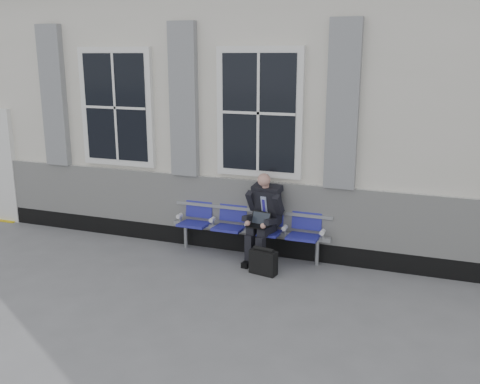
% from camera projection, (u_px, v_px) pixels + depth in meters
% --- Properties ---
extents(ground, '(70.00, 70.00, 0.00)m').
position_uv_depth(ground, '(201.00, 285.00, 7.39)').
color(ground, slate).
rests_on(ground, ground).
extents(station_building, '(14.40, 4.40, 4.49)m').
position_uv_depth(station_building, '(275.00, 103.00, 10.00)').
color(station_building, silver).
rests_on(station_building, ground).
extents(bench, '(2.60, 0.47, 0.91)m').
position_uv_depth(bench, '(249.00, 222.00, 8.37)').
color(bench, '#9EA0A3').
rests_on(bench, ground).
extents(businessman, '(0.58, 0.78, 1.38)m').
position_uv_depth(businessman, '(264.00, 214.00, 8.11)').
color(businessman, black).
rests_on(businessman, ground).
extents(briefcase, '(0.42, 0.24, 0.41)m').
position_uv_depth(briefcase, '(263.00, 262.00, 7.74)').
color(briefcase, black).
rests_on(briefcase, ground).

